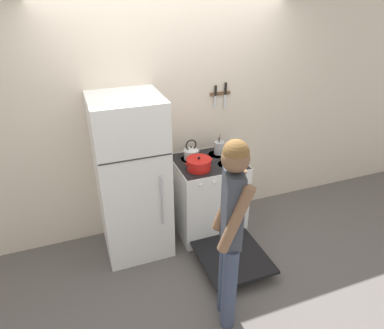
{
  "coord_description": "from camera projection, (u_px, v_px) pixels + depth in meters",
  "views": [
    {
      "loc": [
        -1.03,
        -3.39,
        2.6
      ],
      "look_at": [
        0.05,
        -0.48,
        0.98
      ],
      "focal_mm": 32.0,
      "sensor_mm": 36.0,
      "label": 1
    }
  ],
  "objects": [
    {
      "name": "ground_plane",
      "position": [
        175.0,
        217.0,
        4.34
      ],
      "size": [
        14.0,
        14.0,
        0.0
      ],
      "primitive_type": "plane",
      "color": "#5B5654"
    },
    {
      "name": "wall_back",
      "position": [
        172.0,
        122.0,
        3.77
      ],
      "size": [
        10.0,
        0.06,
        2.55
      ],
      "color": "beige",
      "rests_on": "ground_plane"
    },
    {
      "name": "refrigerator",
      "position": [
        132.0,
        178.0,
        3.49
      ],
      "size": [
        0.68,
        0.7,
        1.72
      ],
      "color": "white",
      "rests_on": "ground_plane"
    },
    {
      "name": "stove_range",
      "position": [
        209.0,
        198.0,
        3.92
      ],
      "size": [
        0.74,
        1.37,
        0.9
      ],
      "color": "white",
      "rests_on": "ground_plane"
    },
    {
      "name": "dutch_oven_pot",
      "position": [
        199.0,
        164.0,
        3.55
      ],
      "size": [
        0.3,
        0.26,
        0.15
      ],
      "color": "red",
      "rests_on": "stove_range"
    },
    {
      "name": "tea_kettle",
      "position": [
        191.0,
        153.0,
        3.77
      ],
      "size": [
        0.2,
        0.16,
        0.23
      ],
      "color": "silver",
      "rests_on": "stove_range"
    },
    {
      "name": "utensil_jar",
      "position": [
        219.0,
        148.0,
        3.88
      ],
      "size": [
        0.11,
        0.11,
        0.24
      ],
      "color": "#B7BABF",
      "rests_on": "stove_range"
    },
    {
      "name": "person",
      "position": [
        231.0,
        228.0,
        2.59
      ],
      "size": [
        0.33,
        0.39,
        1.7
      ],
      "rotation": [
        0.0,
        0.0,
        1.3
      ],
      "color": "#38425B",
      "rests_on": "ground_plane"
    },
    {
      "name": "wall_knife_strip",
      "position": [
        221.0,
        93.0,
        3.78
      ],
      "size": [
        0.24,
        0.03,
        0.3
      ],
      "color": "brown"
    }
  ]
}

